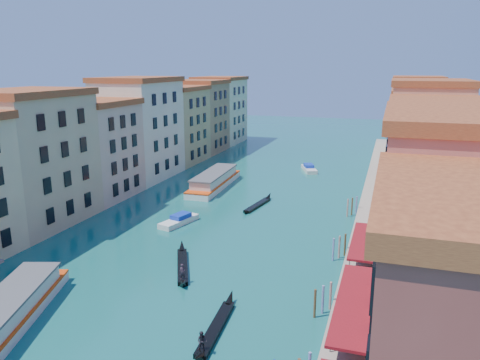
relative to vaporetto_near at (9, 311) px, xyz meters
The scene contains 12 objects.
left_bank_palazzos 53.26m from the vaporetto_near, 109.81° to the left, with size 12.80×128.40×21.00m.
right_bank_palazzos 63.32m from the vaporetto_near, 52.52° to the left, with size 12.80×128.40×21.00m.
quay 58.23m from the vaporetto_near, 58.78° to the left, with size 4.00×140.00×1.00m, color gray.
restaurant_awnings 31.40m from the vaporetto_near, 14.41° to the left, with size 3.20×44.55×3.12m.
mooring_poles_right 30.48m from the vaporetto_near, 26.50° to the left, with size 1.44×54.24×3.20m.
vaporetto_near is the anchor object (origin of this frame).
vaporetto_far 52.68m from the vaporetto_near, 90.01° to the left, with size 5.41×20.54×3.03m.
gondola_fore 19.00m from the vaporetto_near, 58.16° to the left, with size 6.23×11.70×2.50m.
gondola_right 19.14m from the vaporetto_near, 13.83° to the left, with size 1.76×12.04×2.40m.
gondola_far 44.56m from the vaporetto_near, 74.82° to the left, with size 2.67×11.52×1.63m.
motorboat_mid 30.64m from the vaporetto_near, 84.67° to the left, with size 4.00×7.41×1.47m.
motorboat_far 74.22m from the vaporetto_near, 78.14° to the left, with size 4.84×7.71×1.53m.
Camera 1 is at (24.15, -15.27, 23.33)m, focal length 35.00 mm.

